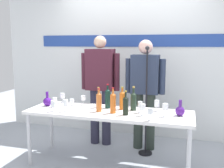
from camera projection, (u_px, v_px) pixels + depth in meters
name	position (u px, v px, depth m)	size (l,w,h in m)	color
ground_plane	(109.00, 165.00, 3.47)	(10.00, 10.00, 0.00)	#A1A7B1
back_wall	(131.00, 50.00, 4.51)	(4.82, 0.11, 3.00)	white
display_table	(109.00, 116.00, 3.37)	(2.14, 0.68, 0.74)	white
decanter_blue_left	(47.00, 101.00, 3.63)	(0.12, 0.12, 0.20)	#4B178B
decanter_blue_right	(180.00, 111.00, 3.13)	(0.12, 0.12, 0.20)	#4E1E85
presenter_left	(100.00, 83.00, 4.07)	(0.62, 0.22, 1.72)	#29283B
presenter_right	(145.00, 88.00, 3.88)	(0.60, 0.22, 1.66)	#2B352E
wine_bottle_0	(113.00, 102.00, 3.24)	(0.07, 0.07, 0.33)	orange
wine_bottle_1	(126.00, 105.00, 3.16)	(0.07, 0.07, 0.30)	black
wine_bottle_2	(98.00, 99.00, 3.53)	(0.07, 0.07, 0.28)	black
wine_bottle_3	(133.00, 100.00, 3.38)	(0.08, 0.08, 0.32)	#203223
wine_bottle_4	(122.00, 99.00, 3.43)	(0.08, 0.08, 0.30)	orange
wine_bottle_5	(99.00, 101.00, 3.31)	(0.07, 0.07, 0.31)	orange
wine_bottle_6	(108.00, 98.00, 3.49)	(0.07, 0.07, 0.33)	#102F27
wine_glass_left_0	(62.00, 96.00, 3.80)	(0.07, 0.07, 0.15)	white
wine_glass_left_1	(55.00, 100.00, 3.55)	(0.06, 0.06, 0.13)	white
wine_glass_left_2	(66.00, 103.00, 3.32)	(0.06, 0.06, 0.16)	white
wine_glass_left_3	(83.00, 98.00, 3.67)	(0.06, 0.06, 0.14)	white
wine_glass_left_4	(53.00, 104.00, 3.32)	(0.07, 0.07, 0.14)	white
wine_glass_left_5	(72.00, 103.00, 3.39)	(0.06, 0.06, 0.15)	white
wine_glass_right_0	(157.00, 104.00, 3.33)	(0.06, 0.06, 0.15)	white
wine_glass_right_1	(143.00, 107.00, 3.12)	(0.07, 0.07, 0.15)	white
wine_glass_right_2	(140.00, 105.00, 3.25)	(0.06, 0.06, 0.15)	white
wine_glass_right_3	(165.00, 107.00, 3.08)	(0.07, 0.07, 0.16)	white
wine_glass_right_4	(150.00, 111.00, 2.92)	(0.07, 0.07, 0.14)	white
microphone_stand	(146.00, 119.00, 3.74)	(0.20, 0.20, 1.57)	black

